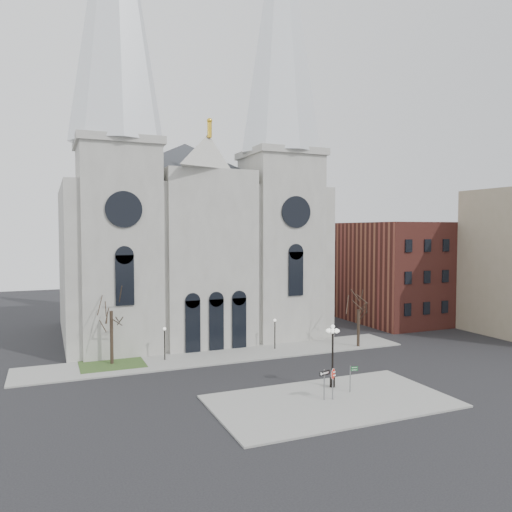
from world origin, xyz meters
name	(u,v)px	position (x,y,z in m)	size (l,w,h in m)	color
ground	(268,388)	(0.00, 0.00, 0.00)	(160.00, 160.00, 0.00)	black
sidewalk_near	(331,401)	(3.00, -5.00, 0.07)	(18.00, 10.00, 0.14)	gray
sidewalk_far	(224,356)	(0.00, 11.00, 0.07)	(40.00, 6.00, 0.14)	gray
grass_patch	(112,364)	(-11.00, 12.00, 0.09)	(6.00, 5.00, 0.18)	#2D4B20
cathedral	(192,185)	(0.00, 22.86, 18.48)	(33.00, 26.66, 54.00)	gray
bg_building_brick	(394,271)	(30.00, 22.00, 7.00)	(14.00, 18.00, 14.00)	brown
tree_left	(111,308)	(-11.00, 12.00, 5.58)	(3.20, 3.20, 7.50)	black
tree_right	(359,307)	(15.00, 9.00, 4.47)	(3.20, 3.20, 6.00)	black
ped_lamp_left	(165,338)	(-6.00, 11.50, 2.33)	(0.32, 0.32, 3.26)	black
ped_lamp_right	(275,329)	(6.00, 11.50, 2.33)	(0.32, 0.32, 3.26)	black
stop_sign	(333,377)	(3.23, -4.85, 1.86)	(0.84, 0.27, 2.40)	slate
globe_lamp	(333,348)	(4.79, -2.27, 3.38)	(1.32, 1.32, 5.15)	black
one_way_sign	(324,379)	(2.59, -4.67, 1.70)	(1.00, 0.28, 2.32)	slate
street_name_sign	(351,376)	(5.49, -3.94, 1.39)	(0.67, 0.16, 2.10)	slate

